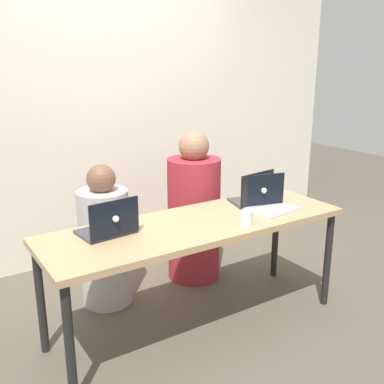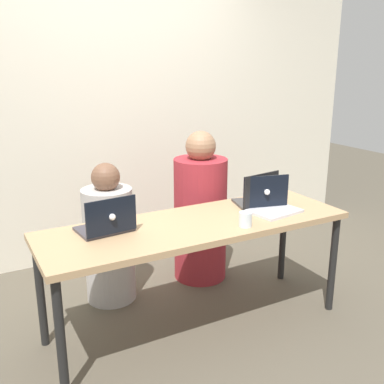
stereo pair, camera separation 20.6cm
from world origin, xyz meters
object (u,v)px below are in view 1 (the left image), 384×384
Objects in this scene: laptop_back_left at (109,227)px; person_on_left at (105,243)px; water_glass_right at (246,219)px; laptop_back_right at (257,197)px; laptop_front_right at (267,201)px; person_on_right at (194,214)px.

person_on_left is at bearing -113.68° from laptop_back_left.
person_on_left reaches higher than water_glass_right.
laptop_back_right reaches higher than water_glass_right.
person_on_left reaches higher than laptop_back_right.
laptop_front_right is 0.11m from laptop_back_right.
person_on_right is at bearing 170.40° from person_on_left.
laptop_front_right is at bearing 134.85° from person_on_left.
person_on_right reaches higher than laptop_back_right.
person_on_left is 0.76m from person_on_right.
laptop_back_left is at bearing 158.55° from water_glass_right.
laptop_back_left is (-0.93, -0.53, 0.25)m from person_on_right.
laptop_front_right is (0.16, -0.66, 0.25)m from person_on_right.
person_on_left reaches higher than laptop_front_right.
water_glass_right is (-0.33, -0.28, -0.01)m from laptop_back_right.
person_on_right reaches higher than laptop_front_right.
laptop_back_right is (0.93, -0.55, 0.33)m from person_on_left.
person_on_right is 0.72m from laptop_front_right.
laptop_back_right is (0.01, 0.11, -0.00)m from laptop_front_right.
laptop_back_right is 4.09× the size of water_glass_right.
laptop_back_left is at bearing 12.73° from laptop_back_right.
laptop_back_left is at bearing 164.32° from laptop_front_right.
water_glass_right is (-0.16, -0.83, 0.24)m from person_on_right.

